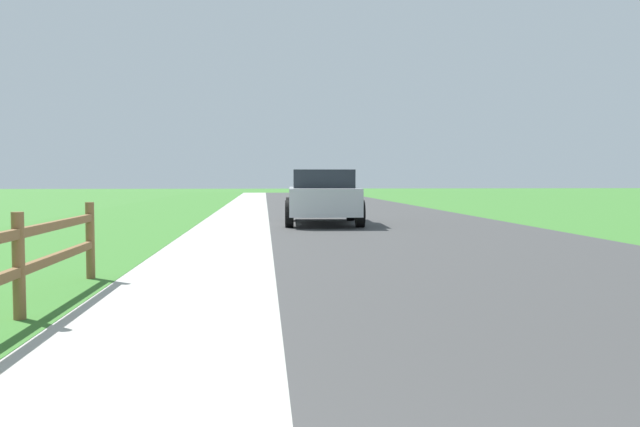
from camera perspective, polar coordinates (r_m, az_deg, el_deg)
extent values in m
plane|color=#38722C|center=(24.79, -4.57, 0.09)|extent=(120.00, 120.00, 0.00)
cube|color=#3A3A3A|center=(27.04, 2.84, 0.35)|extent=(7.00, 66.00, 0.01)
cube|color=#ABA9A1|center=(26.94, -10.99, 0.29)|extent=(6.00, 66.00, 0.01)
cube|color=#38722C|center=(27.14, -14.14, 0.28)|extent=(5.00, 66.00, 0.00)
cylinder|color=brown|center=(6.48, -24.84, -4.21)|extent=(0.11, 0.11, 0.98)
cylinder|color=brown|center=(8.78, -19.45, -2.26)|extent=(0.11, 0.11, 0.98)
cube|color=#B7BABF|center=(18.47, 0.20, 1.16)|extent=(2.04, 4.50, 0.72)
cube|color=#1E232B|center=(18.32, 0.22, 3.05)|extent=(1.73, 2.35, 0.50)
cylinder|color=black|center=(17.19, 3.52, -0.01)|extent=(0.25, 0.72, 0.72)
cylinder|color=black|center=(17.09, -2.69, -0.03)|extent=(0.25, 0.72, 0.72)
cylinder|color=black|center=(19.92, 2.69, 0.41)|extent=(0.25, 0.72, 0.72)
cylinder|color=black|center=(19.84, -2.67, 0.40)|extent=(0.25, 0.72, 0.72)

